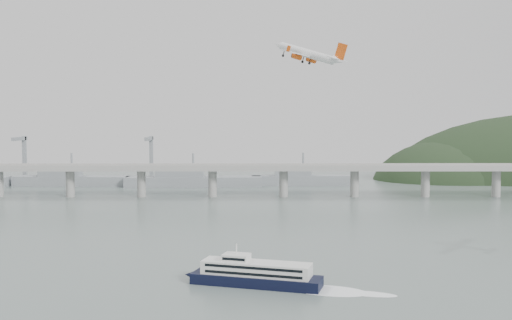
{
  "coord_description": "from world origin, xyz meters",
  "views": [
    {
      "loc": [
        -1.15,
        -218.46,
        54.83
      ],
      "look_at": [
        0.0,
        55.0,
        36.0
      ],
      "focal_mm": 42.0,
      "sensor_mm": 36.0,
      "label": 1
    }
  ],
  "objects": [
    {
      "name": "ferry",
      "position": [
        -0.22,
        -24.24,
        3.64
      ],
      "size": [
        69.61,
        27.27,
        13.43
      ],
      "rotation": [
        0.0,
        0.0,
        -0.28
      ],
      "color": "black",
      "rests_on": "ground"
    },
    {
      "name": "airliner",
      "position": [
        25.21,
        71.8,
        86.0
      ],
      "size": [
        35.15,
        33.62,
        15.45
      ],
      "rotation": [
        0.05,
        -0.29,
        2.43
      ],
      "color": "white",
      "rests_on": "ground"
    },
    {
      "name": "distant_fleet",
      "position": [
        -155.36,
        265.08,
        6.22
      ],
      "size": [
        453.0,
        60.9,
        40.0
      ],
      "color": "gray",
      "rests_on": "ground"
    },
    {
      "name": "ground",
      "position": [
        0.0,
        0.0,
        0.0
      ],
      "size": [
        900.0,
        900.0,
        0.0
      ],
      "primitive_type": "plane",
      "color": "slate",
      "rests_on": "ground"
    },
    {
      "name": "bridge",
      "position": [
        -1.15,
        200.0,
        17.65
      ],
      "size": [
        800.0,
        22.0,
        23.9
      ],
      "color": "#959593",
      "rests_on": "ground"
    }
  ]
}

